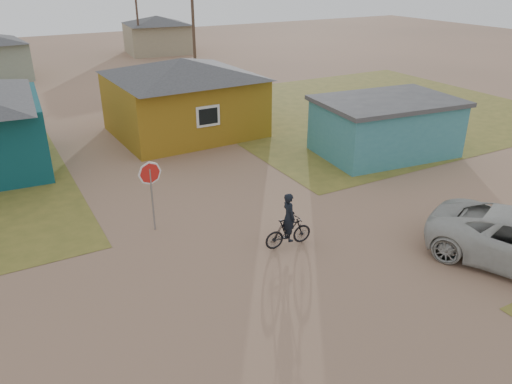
% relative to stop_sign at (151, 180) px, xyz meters
% --- Properties ---
extents(ground, '(120.00, 120.00, 0.00)m').
position_rel_stop_sign_xyz_m(ground, '(2.42, -4.50, -1.80)').
color(ground, '#987157').
extents(grass_ne, '(20.00, 18.00, 0.00)m').
position_rel_stop_sign_xyz_m(grass_ne, '(16.42, 8.50, -1.80)').
color(grass_ne, olive).
rests_on(grass_ne, ground).
extents(house_yellow, '(7.72, 6.76, 3.90)m').
position_rel_stop_sign_xyz_m(house_yellow, '(4.92, 9.50, 0.20)').
color(house_yellow, '#906716').
rests_on(house_yellow, ground).
extents(shed_turquoise, '(6.71, 4.93, 2.60)m').
position_rel_stop_sign_xyz_m(shed_turquoise, '(11.92, 2.00, -0.49)').
color(shed_turquoise, teal).
rests_on(shed_turquoise, ground).
extents(house_beige_east, '(6.95, 6.05, 3.60)m').
position_rel_stop_sign_xyz_m(house_beige_east, '(12.42, 35.50, 0.05)').
color(house_beige_east, gray).
rests_on(house_beige_east, ground).
extents(utility_pole_near, '(1.40, 0.20, 8.00)m').
position_rel_stop_sign_xyz_m(utility_pole_near, '(8.92, 17.50, 2.33)').
color(utility_pole_near, '#4F3A2F').
rests_on(utility_pole_near, ground).
extents(utility_pole_far, '(1.40, 0.20, 8.00)m').
position_rel_stop_sign_xyz_m(utility_pole_far, '(9.92, 33.50, 2.33)').
color(utility_pole_far, '#4F3A2F').
rests_on(utility_pole_far, ground).
extents(stop_sign, '(0.78, 0.27, 2.45)m').
position_rel_stop_sign_xyz_m(stop_sign, '(0.00, 0.00, 0.00)').
color(stop_sign, gray).
rests_on(stop_sign, ground).
extents(cyclist, '(1.64, 0.60, 1.82)m').
position_rel_stop_sign_xyz_m(cyclist, '(3.35, -3.09, -1.14)').
color(cyclist, black).
rests_on(cyclist, ground).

